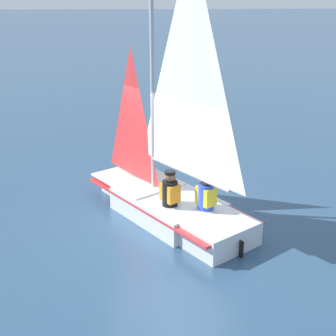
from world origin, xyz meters
TOP-DOWN VIEW (x-y plane):
  - ground_plane at (0.00, 0.00)m, footprint 260.00×260.00m
  - sailboat_main at (0.05, 0.03)m, footprint 4.02×3.35m
  - sailor_helm at (0.45, -0.00)m, footprint 0.43×0.42m
  - sailor_crew at (0.66, 0.66)m, footprint 0.43×0.42m

SIDE VIEW (x-z plane):
  - ground_plane at x=0.00m, z-range 0.00..0.00m
  - sailor_helm at x=0.45m, z-range 0.05..1.21m
  - sailor_crew at x=0.66m, z-range 0.05..1.21m
  - sailboat_main at x=0.05m, z-range -1.92..3.42m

